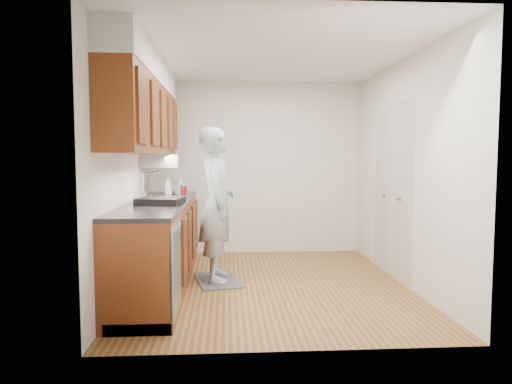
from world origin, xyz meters
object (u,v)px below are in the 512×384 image
(person, at_px, (217,194))
(steel_can, at_px, (186,191))
(soap_bottle_a, at_px, (168,186))
(soap_bottle_c, at_px, (173,189))
(dish_rack, at_px, (160,201))
(soap_bottle_b, at_px, (181,186))
(soda_can, at_px, (184,191))

(person, bearing_deg, steel_can, 34.10)
(soap_bottle_a, xyz_separation_m, soap_bottle_c, (0.03, 0.22, -0.05))
(person, distance_m, soap_bottle_a, 0.79)
(person, distance_m, dish_rack, 0.78)
(soap_bottle_a, relative_size, dish_rack, 0.57)
(soap_bottle_a, distance_m, soap_bottle_c, 0.23)
(steel_can, bearing_deg, soap_bottle_c, 136.51)
(steel_can, bearing_deg, dish_rack, -98.57)
(soap_bottle_b, bearing_deg, soda_can, -71.14)
(soap_bottle_a, distance_m, soap_bottle_b, 0.20)
(soap_bottle_a, relative_size, soda_can, 1.90)
(steel_can, bearing_deg, soap_bottle_b, 127.32)
(soap_bottle_c, distance_m, soda_can, 0.28)
(soap_bottle_b, relative_size, dish_rack, 0.50)
(person, relative_size, soap_bottle_b, 9.19)
(soap_bottle_c, relative_size, soda_can, 1.15)
(soap_bottle_b, distance_m, soda_can, 0.17)
(soap_bottle_a, relative_size, soap_bottle_b, 1.15)
(soap_bottle_b, bearing_deg, steel_can, -52.68)
(soap_bottle_b, distance_m, soap_bottle_c, 0.14)
(person, distance_m, soda_can, 0.64)
(steel_can, bearing_deg, person, -53.85)
(dish_rack, bearing_deg, person, 54.40)
(soap_bottle_a, xyz_separation_m, soda_can, (0.19, -0.01, -0.06))
(person, height_order, soap_bottle_b, person)
(person, bearing_deg, dish_rack, 132.45)
(person, distance_m, soap_bottle_b, 0.80)
(soap_bottle_b, bearing_deg, person, -53.66)
(steel_can, distance_m, dish_rack, 1.09)
(soap_bottle_b, relative_size, soda_can, 1.65)
(soda_can, bearing_deg, soap_bottle_a, 177.33)
(soap_bottle_c, xyz_separation_m, soda_can, (0.16, -0.23, -0.01))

